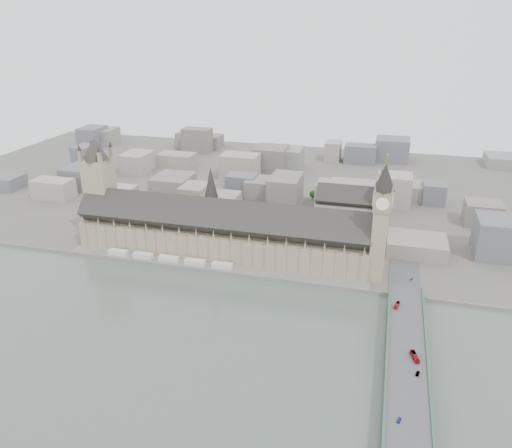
% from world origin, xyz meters
% --- Properties ---
extents(ground, '(900.00, 900.00, 0.00)m').
position_xyz_m(ground, '(0.00, 0.00, 0.00)').
color(ground, '#595651').
rests_on(ground, ground).
extents(river_thames, '(600.00, 600.00, 0.00)m').
position_xyz_m(river_thames, '(0.00, -165.00, 0.00)').
color(river_thames, '#4D5A51').
rests_on(river_thames, ground).
extents(embankment_wall, '(600.00, 1.50, 3.00)m').
position_xyz_m(embankment_wall, '(0.00, -15.00, 1.50)').
color(embankment_wall, slate).
rests_on(embankment_wall, ground).
extents(river_terrace, '(270.00, 15.00, 2.00)m').
position_xyz_m(river_terrace, '(0.00, -7.50, 1.00)').
color(river_terrace, slate).
rests_on(river_terrace, ground).
extents(terrace_tents, '(118.00, 7.00, 4.00)m').
position_xyz_m(terrace_tents, '(-40.00, -7.00, 4.00)').
color(terrace_tents, silver).
rests_on(terrace_tents, river_terrace).
extents(palace_of_westminster, '(265.00, 40.73, 55.44)m').
position_xyz_m(palace_of_westminster, '(0.00, 19.70, 22.71)').
color(palace_of_westminster, gray).
rests_on(palace_of_westminster, ground).
extents(elizabeth_tower, '(17.00, 17.00, 107.50)m').
position_xyz_m(elizabeth_tower, '(138.00, 8.00, 58.09)').
color(elizabeth_tower, gray).
rests_on(elizabeth_tower, ground).
extents(victoria_tower, '(30.00, 30.00, 100.00)m').
position_xyz_m(victoria_tower, '(-122.00, 26.00, 55.20)').
color(victoria_tower, gray).
rests_on(victoria_tower, ground).
extents(central_tower, '(13.00, 13.00, 48.00)m').
position_xyz_m(central_tower, '(-10.00, 26.00, 57.92)').
color(central_tower, gray).
rests_on(central_tower, ground).
extents(westminster_bridge, '(25.00, 325.00, 10.25)m').
position_xyz_m(westminster_bridge, '(162.00, -87.50, 5.12)').
color(westminster_bridge, '#474749').
rests_on(westminster_bridge, ground).
extents(bridge_parapets, '(25.00, 235.00, 1.15)m').
position_xyz_m(bridge_parapets, '(162.00, -132.00, 10.82)').
color(bridge_parapets, '#346045').
rests_on(bridge_parapets, westminster_bridge).
extents(westminster_abbey, '(68.00, 36.00, 64.00)m').
position_xyz_m(westminster_abbey, '(110.92, 95.00, 25.08)').
color(westminster_abbey, '#A19B91').
rests_on(westminster_abbey, ground).
extents(city_skyline_inland, '(720.00, 360.00, 38.00)m').
position_xyz_m(city_skyline_inland, '(0.00, 245.00, 19.00)').
color(city_skyline_inland, gray).
rests_on(city_skyline_inland, ground).
extents(park_trees, '(110.00, 30.00, 15.00)m').
position_xyz_m(park_trees, '(-10.00, 60.00, 7.50)').
color(park_trees, '#284D1B').
rests_on(park_trees, ground).
extents(red_bus_north, '(4.34, 9.75, 2.65)m').
position_xyz_m(red_bus_north, '(155.36, -46.64, 11.57)').
color(red_bus_north, red).
rests_on(red_bus_north, westminster_bridge).
extents(red_bus_south, '(5.74, 11.42, 3.10)m').
position_xyz_m(red_bus_south, '(166.18, -104.32, 11.80)').
color(red_bus_south, '#A21414').
rests_on(red_bus_south, westminster_bridge).
extents(car_blue, '(2.58, 4.26, 1.36)m').
position_xyz_m(car_blue, '(157.33, -159.28, 10.93)').
color(car_blue, '#1827A0').
rests_on(car_blue, westminster_bridge).
extents(car_silver, '(2.67, 4.65, 1.45)m').
position_xyz_m(car_silver, '(167.60, -119.18, 10.98)').
color(car_silver, gray).
rests_on(car_silver, westminster_bridge).
extents(car_approach, '(3.28, 5.01, 1.35)m').
position_xyz_m(car_approach, '(165.81, -3.87, 10.93)').
color(car_approach, gray).
rests_on(car_approach, westminster_bridge).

